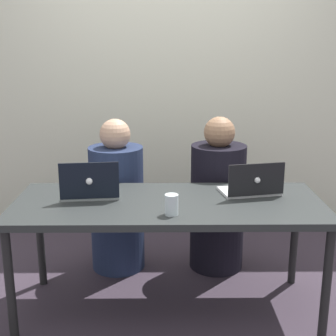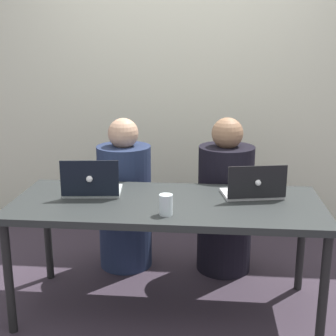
# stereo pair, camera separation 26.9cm
# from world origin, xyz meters

# --- Properties ---
(ground_plane) EXTENTS (12.00, 12.00, 0.00)m
(ground_plane) POSITION_xyz_m (0.00, 0.00, 0.00)
(ground_plane) COLOR #392E3A
(back_wall) EXTENTS (4.68, 0.10, 2.33)m
(back_wall) POSITION_xyz_m (0.00, 1.41, 1.17)
(back_wall) COLOR silver
(back_wall) RESTS_ON ground
(desk) EXTENTS (1.80, 0.74, 0.70)m
(desk) POSITION_xyz_m (0.00, 0.00, 0.64)
(desk) COLOR #292D2D
(desk) RESTS_ON ground
(person_on_left) EXTENTS (0.45, 0.45, 1.09)m
(person_on_left) POSITION_xyz_m (-0.36, 0.58, 0.48)
(person_on_left) COLOR #212B4A
(person_on_left) RESTS_ON ground
(person_on_right) EXTENTS (0.46, 0.46, 1.11)m
(person_on_right) POSITION_xyz_m (0.36, 0.58, 0.49)
(person_on_right) COLOR black
(person_on_right) RESTS_ON ground
(laptop_back_right) EXTENTS (0.38, 0.28, 0.21)m
(laptop_back_right) POSITION_xyz_m (0.51, 0.12, 0.75)
(laptop_back_right) COLOR silver
(laptop_back_right) RESTS_ON desk
(laptop_back_left) EXTENTS (0.36, 0.29, 0.23)m
(laptop_back_left) POSITION_xyz_m (-0.46, 0.08, 0.75)
(laptop_back_left) COLOR silver
(laptop_back_left) RESTS_ON desk
(water_glass_center) EXTENTS (0.07, 0.07, 0.11)m
(water_glass_center) POSITION_xyz_m (0.02, -0.22, 0.75)
(water_glass_center) COLOR silver
(water_glass_center) RESTS_ON desk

